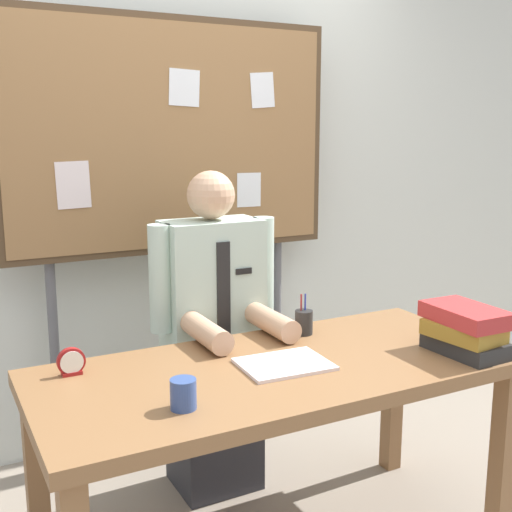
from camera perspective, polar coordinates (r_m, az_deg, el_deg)
back_wall at (r=3.19m, az=-8.59°, el=7.84°), size 6.40×0.08×2.70m
desk at (r=2.28m, az=2.00°, el=-11.67°), size 1.66×0.74×0.73m
person at (r=2.74m, az=-3.73°, el=-7.93°), size 0.55×0.56×1.36m
bulletin_board at (r=2.99m, az=-7.35°, el=9.88°), size 1.55×0.09×2.02m
book_stack at (r=2.44m, az=17.94°, el=-6.22°), size 0.21×0.30×0.17m
open_notebook at (r=2.23m, az=2.51°, el=-9.51°), size 0.31×0.25×0.01m
desk_clock at (r=2.22m, az=-15.98°, el=-9.05°), size 0.09×0.04×0.09m
coffee_mug at (r=1.91m, az=-6.43°, el=-12.00°), size 0.08×0.08×0.09m
pen_holder at (r=2.55m, az=4.24°, el=-5.83°), size 0.07×0.07×0.16m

